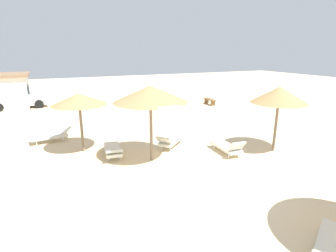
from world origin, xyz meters
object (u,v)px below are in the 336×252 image
at_px(parasol_2, 279,95).
at_px(lounger_1, 113,150).
at_px(parked_car, 18,97).
at_px(lounger_6, 170,140).
at_px(parasol_1, 150,94).
at_px(bench_0, 210,101).
at_px(beach_cabana, 4,91).
at_px(lounger_2, 227,147).
at_px(lounger_3, 52,135).
at_px(parasol_3, 79,100).
at_px(lounger_0, 333,246).

height_order(parasol_2, lounger_1, parasol_2).
bearing_deg(parked_car, lounger_6, -61.32).
bearing_deg(parasol_2, lounger_1, 161.34).
relative_size(parasol_1, bench_0, 2.01).
xyz_separation_m(parasol_1, beach_cabana, (-6.71, 14.65, -1.39)).
xyz_separation_m(lounger_2, lounger_3, (-6.93, 4.93, -0.01)).
bearing_deg(parasol_3, parasol_1, -42.75).
relative_size(lounger_2, bench_0, 1.24).
bearing_deg(parked_car, lounger_1, -71.43).
bearing_deg(parasol_1, lounger_3, 130.97).
relative_size(lounger_1, bench_0, 1.30).
bearing_deg(parasol_2, beach_cabana, 127.21).
relative_size(parasol_2, bench_0, 1.89).
relative_size(lounger_6, beach_cabana, 0.48).
relative_size(lounger_1, lounger_3, 1.02).
xyz_separation_m(parasol_2, lounger_1, (-6.75, 2.28, -2.22)).
height_order(parasol_2, lounger_2, parasol_2).
bearing_deg(lounger_0, lounger_6, 91.83).
distance_m(parasol_3, lounger_2, 6.73).
bearing_deg(parasol_3, parasol_2, -24.28).
bearing_deg(beach_cabana, parasol_1, -65.38).
bearing_deg(lounger_2, lounger_1, 159.68).
bearing_deg(lounger_3, lounger_6, -32.06).
height_order(parasol_1, lounger_0, parasol_1).
bearing_deg(lounger_2, lounger_0, -105.57).
relative_size(parasol_1, parasol_3, 1.18).
xyz_separation_m(parasol_2, parasol_3, (-7.81, 3.52, -0.19)).
height_order(lounger_0, lounger_3, lounger_3).
height_order(bench_0, parked_car, parked_car).
distance_m(parasol_3, lounger_6, 4.44).
distance_m(parasol_2, lounger_0, 6.98).
distance_m(parked_car, beach_cabana, 1.23).
bearing_deg(lounger_6, lounger_1, -178.38).
relative_size(lounger_2, parked_car, 0.46).
bearing_deg(lounger_2, parasol_2, -14.92).
xyz_separation_m(parasol_2, lounger_0, (-3.78, -5.43, -2.21)).
distance_m(parasol_1, bench_0, 12.64).
xyz_separation_m(lounger_2, bench_0, (5.35, 9.65, 0.02)).
bearing_deg(lounger_2, beach_cabana, 123.00).
bearing_deg(lounger_3, lounger_1, -54.49).
distance_m(parasol_3, beach_cabana, 13.16).
relative_size(lounger_6, parked_car, 0.45).
height_order(lounger_6, parked_car, parked_car).
distance_m(parasol_1, parked_car, 15.33).
xyz_separation_m(parasol_3, bench_0, (11.04, 6.69, -1.99)).
xyz_separation_m(parasol_3, lounger_6, (3.78, -1.17, -2.02)).
xyz_separation_m(parasol_1, lounger_0, (1.60, -6.70, -2.42)).
distance_m(lounger_1, parked_car, 13.80).
height_order(parasol_1, lounger_6, parasol_1).
bearing_deg(parasol_1, lounger_1, 143.79).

